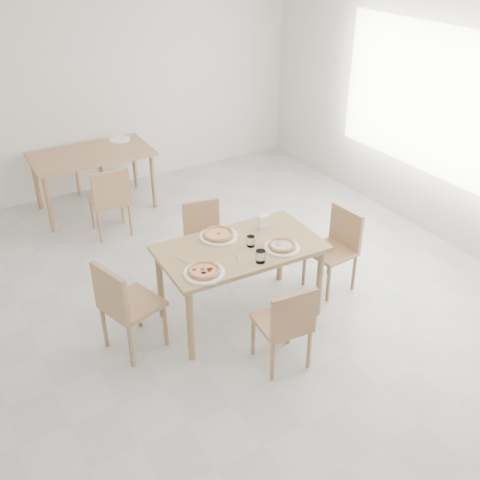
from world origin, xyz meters
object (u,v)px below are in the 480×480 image
main_table (240,255)px  pizza_mushroom (282,245)px  chair_south (287,322)px  chair_west (124,302)px  pizza_margherita (219,234)px  chair_back_n (75,148)px  chair_back_s (110,197)px  plate_margherita (219,236)px  chair_east (337,244)px  plate_mushroom (282,248)px  napkin_holder (264,222)px  tumbler_a (261,256)px  second_table (92,159)px  plate_empty (120,139)px  pizza_pepperoni (204,271)px  plate_pepperoni (204,273)px  chair_north (205,234)px

main_table → pizza_mushroom: (0.29, -0.22, 0.12)m
chair_south → chair_west: chair_west is taller
pizza_margherita → chair_back_n: 3.43m
pizza_mushroom → chair_back_n: bearing=100.5°
chair_back_s → plate_margherita: bearing=107.6°
chair_east → plate_mushroom: size_ratio=2.66×
main_table → napkin_holder: napkin_holder is taller
chair_west → chair_back_s: size_ratio=1.02×
tumbler_a → plate_mushroom: bearing=17.3°
plate_margherita → second_table: (-0.34, 2.61, -0.10)m
plate_mushroom → plate_empty: 3.30m
chair_east → chair_back_s: size_ratio=0.97×
pizza_pepperoni → napkin_holder: (0.83, 0.40, 0.03)m
main_table → chair_south: chair_south is taller
plate_mushroom → plate_pepperoni: (-0.77, -0.01, 0.00)m
chair_north → pizza_margherita: size_ratio=2.06×
chair_west → tumbler_a: 1.19m
plate_margherita → tumbler_a: tumbler_a is taller
napkin_holder → pizza_margherita: bearing=173.4°
pizza_mushroom → napkin_holder: (0.06, 0.39, 0.03)m
pizza_pepperoni → plate_empty: (0.50, 3.30, -0.02)m
main_table → pizza_margherita: bearing=111.6°
main_table → plate_pepperoni: size_ratio=4.34×
chair_south → chair_back_n: bearing=-79.6°
chair_north → chair_back_s: size_ratio=0.91×
plate_pepperoni → second_table: 3.07m
plate_mushroom → pizza_mushroom: pizza_mushroom is taller
chair_west → chair_back_n: (0.65, 3.57, 0.03)m
plate_mushroom → napkin_holder: napkin_holder is taller
plate_margherita → chair_back_s: bearing=102.6°
chair_east → plate_pepperoni: chair_east is taller
pizza_margherita → chair_back_s: (-0.41, 1.82, -0.29)m
plate_margherita → plate_mushroom: bearing=-50.3°
chair_south → napkin_holder: napkin_holder is taller
napkin_holder → tumbler_a: bearing=-123.8°
plate_mushroom → chair_back_s: size_ratio=0.36×
plate_mushroom → second_table: plate_mushroom is taller
tumbler_a → chair_back_s: tumbler_a is taller
plate_margherita → tumbler_a: size_ratio=3.22×
pizza_margherita → second_table: (-0.34, 2.61, -0.12)m
chair_north → plate_margherita: 0.69m
chair_east → plate_empty: (-1.05, 3.12, 0.28)m
plate_mushroom → chair_east: bearing=12.4°
chair_west → pizza_mushroom: size_ratio=2.90×
chair_south → pizza_pepperoni: pizza_pepperoni is taller
chair_back_n → tumbler_a: bearing=-100.3°
chair_north → second_table: size_ratio=0.53×
chair_west → pizza_margherita: bearing=-96.8°
pizza_mushroom → pizza_pepperoni: (-0.77, -0.01, 0.00)m
tumbler_a → chair_back_s: bearing=102.1°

